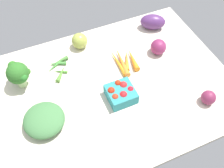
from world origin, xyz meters
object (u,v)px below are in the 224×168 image
Objects in this scene: carrot_bunch at (125,61)px; red_onion_center at (158,47)px; broccoli_head at (18,73)px; heirloom_tomato_green at (80,41)px; eggplant at (153,22)px; red_onion_near_basket at (208,97)px; leafy_greens_clump at (44,120)px; okra_pile at (58,67)px; berry_basket at (121,93)px.

red_onion_center is at bearing 178.82° from carrot_bunch.
broccoli_head is 1.65× the size of heirloom_tomato_green.
red_onion_center is 0.58× the size of eggplant.
red_onion_near_basket is 63.33cm from heirloom_tomato_green.
eggplant is 73.11cm from leafy_greens_clump.
red_onion_center is 0.46× the size of leafy_greens_clump.
eggplant is (-23.34, -16.34, 2.55)cm from carrot_bunch.
eggplant is at bearing -172.11° from okra_pile.
berry_basket is at bearing -106.68° from eggplant.
red_onion_center reaches higher than red_onion_near_basket.
eggplant is at bearing -134.95° from berry_basket.
heirloom_tomato_green reaches higher than red_onion_center.
red_onion_near_basket is 66.02cm from okra_pile.
red_onion_near_basket is at bearing 98.07° from red_onion_center.
berry_basket is 35.58cm from heirloom_tomato_green.
red_onion_center is 61.24cm from leafy_greens_clump.
red_onion_center is 0.97× the size of heirloom_tomato_green.
red_onion_near_basket is at bearing 149.86° from broccoli_head.
red_onion_center is 37.42cm from heirloom_tomato_green.
leafy_greens_clump reaches higher than carrot_bunch.
broccoli_head reaches higher than carrot_bunch.
carrot_bunch is (21.76, -33.09, -1.72)cm from red_onion_near_basket.
leafy_greens_clump is 2.12× the size of heirloom_tomato_green.
red_onion_near_basket is 0.48× the size of eggplant.
leafy_greens_clump is at bearing -124.95° from eggplant.
eggplant is 0.79× the size of leafy_greens_clump.
red_onion_center reaches higher than carrot_bunch.
carrot_bunch is 28.61cm from eggplant.
leafy_greens_clump is (63.69, -16.50, 0.13)cm from red_onion_near_basket.
red_onion_center is at bearing 150.31° from heirloom_tomato_green.
red_onion_center is (4.64, -32.74, 0.68)cm from red_onion_near_basket.
broccoli_head is 33.04cm from heirloom_tomato_green.
broccoli_head is (69.31, 10.11, 3.70)cm from eggplant.
okra_pile is (19.08, -26.05, -2.08)cm from berry_basket.
leafy_greens_clump is at bearing 100.04° from broccoli_head.
berry_basket reaches higher than red_onion_near_basket.
red_onion_near_basket is 0.37× the size of leafy_greens_clump.
red_onion_near_basket is 0.54× the size of berry_basket.
red_onion_center is at bearing -82.19° from eggplant.
okra_pile is at bearing 33.81° from heirloom_tomato_green.
broccoli_head is at bearing -32.74° from berry_basket.
berry_basket is at bearing 98.88° from heirloom_tomato_green.
eggplant is 1.01× the size of broccoli_head.
berry_basket is 32.03cm from leafy_greens_clump.
eggplant is 0.94× the size of okra_pile.
red_onion_center is (-27.02, -16.61, 0.71)cm from berry_basket.
carrot_bunch is 45.13cm from leafy_greens_clump.
leafy_greens_clump is (41.93, 16.59, 1.85)cm from carrot_bunch.
broccoli_head is (67.73, -39.32, 4.53)cm from red_onion_near_basket.
red_onion_center is 47.14cm from okra_pile.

